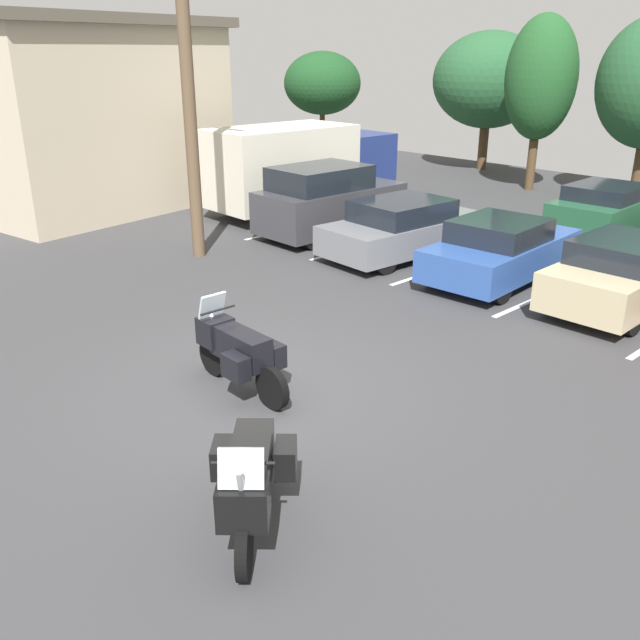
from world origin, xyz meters
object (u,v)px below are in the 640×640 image
(car_blue, at_px, (501,250))
(motorcycle_second, at_px, (250,478))
(car_champagne, at_px, (629,272))
(utility_pole, at_px, (187,78))
(car_far_green, at_px, (608,207))
(motorcycle_touring, at_px, (237,350))
(car_charcoal, at_px, (328,201))
(box_truck, at_px, (300,165))
(car_grey, at_px, (404,228))

(car_blue, bearing_deg, motorcycle_second, -72.05)
(car_champagne, distance_m, utility_pole, 10.63)
(car_far_green, xyz_separation_m, utility_pole, (-5.89, -10.06, 3.60))
(motorcycle_touring, distance_m, car_charcoal, 9.55)
(car_blue, height_order, box_truck, box_truck)
(car_charcoal, height_order, utility_pole, utility_pole)
(car_blue, distance_m, car_far_green, 6.19)
(car_charcoal, distance_m, car_blue, 5.58)
(motorcycle_second, xyz_separation_m, utility_pole, (-9.40, 5.59, 3.62))
(car_grey, relative_size, box_truck, 0.71)
(car_champagne, relative_size, utility_pole, 0.56)
(car_charcoal, relative_size, car_blue, 0.98)
(car_grey, distance_m, car_blue, 2.79)
(car_blue, distance_m, utility_pole, 8.25)
(motorcycle_touring, bearing_deg, car_charcoal, 127.88)
(car_grey, xyz_separation_m, car_champagne, (5.49, 0.52, 0.01))
(car_grey, bearing_deg, car_far_green, 69.30)
(car_champagne, xyz_separation_m, utility_pole, (-9.02, -4.34, 3.58))
(motorcycle_second, bearing_deg, utility_pole, 149.23)
(car_champagne, bearing_deg, utility_pole, -154.29)
(car_blue, relative_size, car_far_green, 1.01)
(car_far_green, bearing_deg, utility_pole, -120.36)
(car_charcoal, bearing_deg, motorcycle_touring, -52.12)
(motorcycle_second, distance_m, car_blue, 9.96)
(car_blue, height_order, utility_pole, utility_pole)
(car_far_green, relative_size, box_truck, 0.67)
(motorcycle_touring, height_order, car_far_green, motorcycle_touring)
(car_charcoal, height_order, box_truck, box_truck)
(utility_pole, bearing_deg, car_champagne, 25.71)
(car_charcoal, distance_m, car_grey, 2.80)
(motorcycle_second, distance_m, car_grey, 11.09)
(utility_pole, bearing_deg, motorcycle_second, -30.77)
(car_blue, bearing_deg, car_champagne, 9.66)
(motorcycle_touring, distance_m, car_blue, 7.58)
(car_charcoal, height_order, car_blue, car_charcoal)
(utility_pole, bearing_deg, car_far_green, 59.64)
(motorcycle_second, relative_size, car_charcoal, 0.40)
(car_champagne, bearing_deg, car_charcoal, -176.56)
(box_truck, bearing_deg, car_charcoal, -27.73)
(box_truck, bearing_deg, car_champagne, -5.23)
(motorcycle_second, xyz_separation_m, car_champagne, (-0.37, 9.94, 0.04))
(motorcycle_touring, xyz_separation_m, car_champagne, (2.41, 8.03, 0.05))
(motorcycle_touring, bearing_deg, box_truck, 134.02)
(motorcycle_second, distance_m, car_champagne, 9.94)
(motorcycle_touring, distance_m, car_champagne, 8.39)
(motorcycle_touring, height_order, car_blue, car_blue)
(motorcycle_touring, xyz_separation_m, car_charcoal, (-5.86, 7.54, 0.30))
(motorcycle_second, height_order, car_champagne, car_champagne)
(car_grey, xyz_separation_m, box_truck, (-5.68, 1.54, 0.75))
(car_blue, bearing_deg, box_truck, 170.08)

